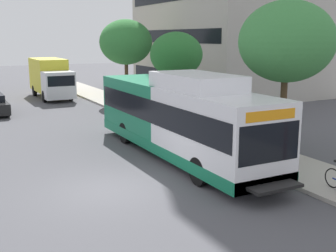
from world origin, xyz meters
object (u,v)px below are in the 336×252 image
at_px(street_tree_near_stop, 287,42).
at_px(street_tree_far_block, 126,42).
at_px(transit_bus, 179,117).
at_px(box_truck_background, 51,77).
at_px(street_tree_mid_block, 176,55).

height_order(street_tree_near_stop, street_tree_far_block, street_tree_near_stop).
xyz_separation_m(street_tree_near_stop, street_tree_far_block, (0.06, 17.69, -0.20)).
bearing_deg(street_tree_near_stop, transit_bus, 154.31).
distance_m(transit_bus, street_tree_near_stop, 5.42).
bearing_deg(street_tree_far_block, street_tree_near_stop, -90.20).
bearing_deg(box_truck_background, street_tree_far_block, -45.86).
relative_size(street_tree_mid_block, box_truck_background, 0.75).
bearing_deg(street_tree_mid_block, street_tree_far_block, 90.07).
distance_m(transit_bus, box_truck_background, 20.75).
xyz_separation_m(transit_bus, street_tree_far_block, (4.05, 15.78, 2.94)).
height_order(street_tree_mid_block, box_truck_background, street_tree_mid_block).
relative_size(street_tree_mid_block, street_tree_far_block, 0.84).
height_order(street_tree_near_stop, box_truck_background, street_tree_near_stop).
distance_m(street_tree_near_stop, box_truck_background, 23.36).
bearing_deg(box_truck_background, street_tree_mid_block, -69.74).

